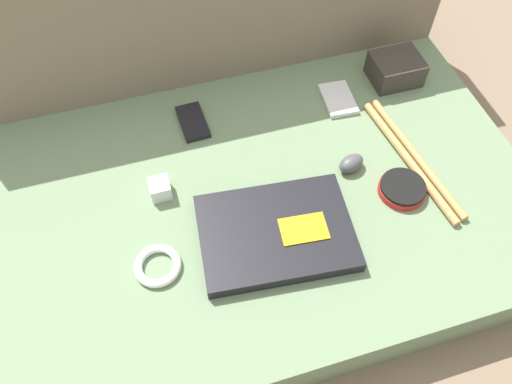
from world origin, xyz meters
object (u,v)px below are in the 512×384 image
computer_mouse (351,163)px  speaker_puck (402,189)px  laptop (276,233)px  camera_pouch (395,69)px  phone_silver (193,122)px  charger_brick (160,189)px  phone_black (338,99)px

computer_mouse → speaker_puck: size_ratio=0.69×
laptop → camera_pouch: bearing=45.2°
speaker_puck → phone_silver: (-0.37, 0.31, -0.00)m
laptop → charger_brick: charger_brick is taller
phone_black → camera_pouch: 0.16m
phone_black → camera_pouch: camera_pouch is taller
phone_silver → charger_brick: charger_brick is taller
laptop → charger_brick: size_ratio=7.10×
computer_mouse → charger_brick: bearing=154.1°
camera_pouch → charger_brick: (-0.61, -0.18, -0.01)m
laptop → speaker_puck: 0.28m
speaker_puck → phone_black: size_ratio=0.88×
phone_silver → phone_black: bearing=-6.7°
camera_pouch → charger_brick: camera_pouch is taller
computer_mouse → charger_brick: 0.40m
phone_silver → camera_pouch: bearing=-1.8°
laptop → speaker_puck: bearing=11.0°
laptop → phone_silver: 0.35m
speaker_puck → camera_pouch: camera_pouch is taller
speaker_puck → phone_silver: 0.48m
phone_black → charger_brick: (-0.45, -0.14, 0.01)m
computer_mouse → laptop: bearing=-169.7°
computer_mouse → phone_silver: computer_mouse is taller
phone_silver → charger_brick: (-0.10, -0.17, 0.01)m
phone_silver → charger_brick: bearing=-123.8°
charger_brick → computer_mouse: bearing=-7.2°
speaker_puck → phone_silver: speaker_puck is taller
computer_mouse → camera_pouch: (0.21, 0.23, 0.01)m
phone_black → computer_mouse: bearing=-100.4°
computer_mouse → phone_silver: 0.37m
laptop → computer_mouse: bearing=34.7°
phone_silver → computer_mouse: bearing=-39.3°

